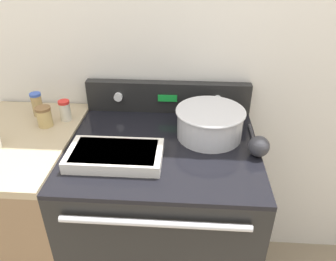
# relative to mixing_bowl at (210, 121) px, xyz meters

# --- Properties ---
(kitchen_wall) EXTENTS (8.00, 0.05, 2.50)m
(kitchen_wall) POSITION_rel_mixing_bowl_xyz_m (-0.19, 0.28, 0.26)
(kitchen_wall) COLOR silver
(kitchen_wall) RESTS_ON ground_plane
(stove_range) EXTENTS (0.78, 0.70, 0.92)m
(stove_range) POSITION_rel_mixing_bowl_xyz_m (-0.19, -0.08, -0.53)
(stove_range) COLOR black
(stove_range) RESTS_ON ground_plane
(control_panel) EXTENTS (0.78, 0.07, 0.15)m
(control_panel) POSITION_rel_mixing_bowl_xyz_m (-0.19, 0.22, 0.00)
(control_panel) COLOR black
(control_panel) RESTS_ON stove_range
(side_counter) EXTENTS (0.47, 0.67, 0.93)m
(side_counter) POSITION_rel_mixing_bowl_xyz_m (-0.81, -0.08, -0.53)
(side_counter) COLOR #896B4C
(side_counter) RESTS_ON ground_plane
(mixing_bowl) EXTENTS (0.29, 0.29, 0.12)m
(mixing_bowl) POSITION_rel_mixing_bowl_xyz_m (0.00, 0.00, 0.00)
(mixing_bowl) COLOR silver
(mixing_bowl) RESTS_ON stove_range
(casserole_dish) EXTENTS (0.35, 0.20, 0.05)m
(casserole_dish) POSITION_rel_mixing_bowl_xyz_m (-0.36, -0.20, -0.05)
(casserole_dish) COLOR silver
(casserole_dish) RESTS_ON stove_range
(ladle) EXTENTS (0.08, 0.26, 0.08)m
(ladle) POSITION_rel_mixing_bowl_xyz_m (0.18, -0.12, -0.03)
(ladle) COLOR #333338
(ladle) RESTS_ON stove_range
(spice_jar_red_cap) EXTENTS (0.05, 0.05, 0.09)m
(spice_jar_red_cap) POSITION_rel_mixing_bowl_xyz_m (-0.64, 0.08, -0.01)
(spice_jar_red_cap) COLOR beige
(spice_jar_red_cap) RESTS_ON side_counter
(spice_jar_brown_cap) EXTENTS (0.07, 0.07, 0.09)m
(spice_jar_brown_cap) POSITION_rel_mixing_bowl_xyz_m (-0.72, 0.02, -0.01)
(spice_jar_brown_cap) COLOR tan
(spice_jar_brown_cap) RESTS_ON side_counter
(spice_jar_blue_cap) EXTENTS (0.05, 0.05, 0.11)m
(spice_jar_blue_cap) POSITION_rel_mixing_bowl_xyz_m (-0.79, 0.11, -0.00)
(spice_jar_blue_cap) COLOR tan
(spice_jar_blue_cap) RESTS_ON side_counter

